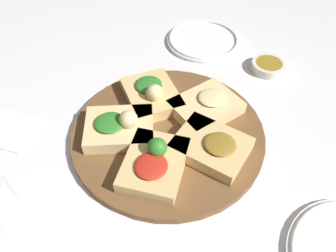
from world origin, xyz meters
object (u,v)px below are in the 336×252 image
serving_board (168,133)px  dipping_bowl (268,66)px  plate_left (203,40)px  napkin_stack (9,130)px

serving_board → dipping_bowl: dipping_bowl is taller
plate_left → napkin_stack: bearing=-102.8°
serving_board → plate_left: bearing=113.8°
napkin_stack → dipping_bowl: (0.34, 0.56, 0.01)m
serving_board → plate_left: size_ratio=1.96×
napkin_stack → serving_board: bearing=37.8°
napkin_stack → dipping_bowl: size_ratio=1.29×
serving_board → dipping_bowl: (0.06, 0.35, 0.00)m
serving_board → dipping_bowl: 0.35m
plate_left → napkin_stack: 0.57m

